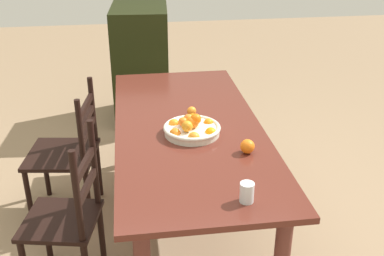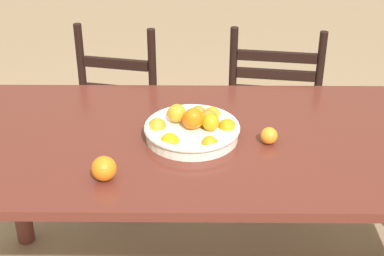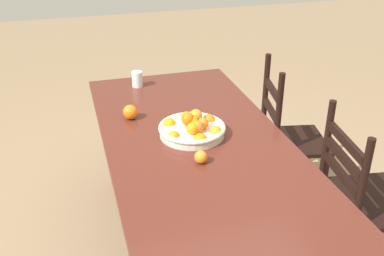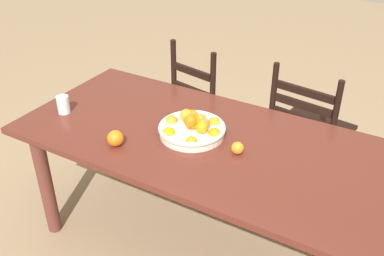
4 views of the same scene
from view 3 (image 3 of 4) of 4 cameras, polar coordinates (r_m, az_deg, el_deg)
name	(u,v)px [view 3 (image 3 of 4)]	position (r m, az deg, el deg)	size (l,w,h in m)	color
dining_table	(200,164)	(2.26, 0.97, -4.48)	(2.02, 0.90, 0.75)	#57241B
chair_near_window	(288,140)	(2.96, 11.89, -1.51)	(0.46, 0.46, 0.96)	black
chair_by_cabinet	(364,200)	(2.48, 20.70, -8.48)	(0.50, 0.50, 0.93)	black
fruit_bowl	(192,128)	(2.29, 0.06, 0.01)	(0.34, 0.34, 0.13)	silver
orange_loose_0	(130,112)	(2.48, -7.72, 1.98)	(0.08, 0.08, 0.08)	orange
orange_loose_1	(201,157)	(2.06, 1.12, -3.66)	(0.06, 0.06, 0.06)	orange
drinking_glass	(137,79)	(2.90, -6.87, 6.09)	(0.07, 0.07, 0.10)	silver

